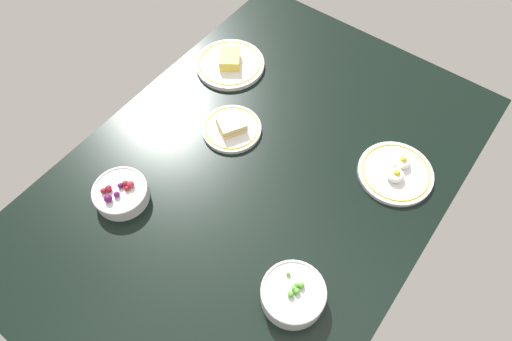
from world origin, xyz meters
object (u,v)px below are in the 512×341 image
(bowl_berries, at_px, (121,193))
(plate_cheese, at_px, (230,63))
(plate_eggs, at_px, (396,172))
(plate_sandwich, at_px, (232,127))
(bowl_peas, at_px, (293,294))

(bowl_berries, relative_size, plate_cheese, 0.66)
(bowl_berries, bearing_deg, plate_eggs, 132.47)
(plate_sandwich, xyz_separation_m, plate_cheese, (-0.21, -0.17, -0.00))
(plate_eggs, bearing_deg, plate_cheese, -94.80)
(plate_eggs, distance_m, bowl_berries, 0.76)
(plate_eggs, xyz_separation_m, bowl_berries, (0.51, -0.56, 0.01))
(bowl_peas, distance_m, plate_cheese, 0.79)
(bowl_peas, bearing_deg, plate_eggs, 175.85)
(bowl_berries, height_order, plate_sandwich, bowl_berries)
(bowl_berries, xyz_separation_m, plate_cheese, (-0.57, -0.08, -0.01))
(bowl_peas, xyz_separation_m, plate_cheese, (-0.52, -0.60, -0.02))
(bowl_berries, distance_m, plate_sandwich, 0.37)
(plate_eggs, bearing_deg, bowl_peas, -4.15)
(bowl_berries, xyz_separation_m, plate_sandwich, (-0.36, 0.09, -0.01))
(plate_eggs, distance_m, plate_cheese, 0.64)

